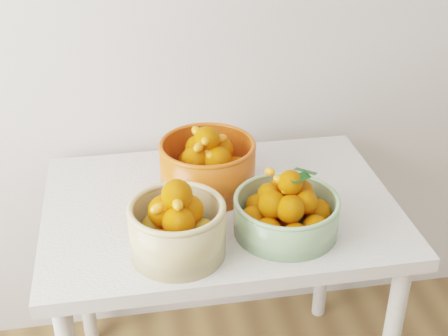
{
  "coord_description": "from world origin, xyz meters",
  "views": [
    {
      "loc": [
        -0.5,
        0.12,
        1.72
      ],
      "look_at": [
        -0.26,
        1.51,
        0.92
      ],
      "focal_mm": 50.0,
      "sensor_mm": 36.0,
      "label": 1
    }
  ],
  "objects_px": {
    "bowl_cream": "(177,227)",
    "bowl_orange": "(208,164)",
    "table": "(220,230)",
    "bowl_green": "(286,211)"
  },
  "relations": [
    {
      "from": "bowl_cream",
      "to": "bowl_orange",
      "type": "xyz_separation_m",
      "value": [
        0.12,
        0.3,
        0.0
      ]
    },
    {
      "from": "table",
      "to": "bowl_orange",
      "type": "relative_size",
      "value": 3.42
    },
    {
      "from": "table",
      "to": "bowl_cream",
      "type": "relative_size",
      "value": 3.95
    },
    {
      "from": "table",
      "to": "bowl_green",
      "type": "distance_m",
      "value": 0.27
    },
    {
      "from": "table",
      "to": "bowl_cream",
      "type": "distance_m",
      "value": 0.31
    },
    {
      "from": "bowl_green",
      "to": "bowl_orange",
      "type": "relative_size",
      "value": 1.14
    },
    {
      "from": "bowl_cream",
      "to": "bowl_green",
      "type": "xyz_separation_m",
      "value": [
        0.29,
        0.05,
        -0.02
      ]
    },
    {
      "from": "bowl_green",
      "to": "table",
      "type": "bearing_deg",
      "value": 132.34
    },
    {
      "from": "bowl_cream",
      "to": "bowl_orange",
      "type": "relative_size",
      "value": 0.87
    },
    {
      "from": "table",
      "to": "bowl_orange",
      "type": "bearing_deg",
      "value": 103.64
    }
  ]
}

